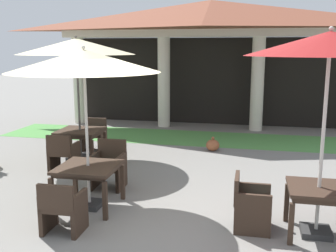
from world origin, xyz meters
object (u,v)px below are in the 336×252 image
object	(u,v)px
patio_umbrella_mid_left	(330,46)
patio_chair_mid_right_south	(62,208)
patio_chair_mid_left_west	(250,204)
patio_umbrella_near_foreground	(76,48)
patio_table_mid_right	(88,171)
patio_chair_mid_right_north	(109,166)
patio_chair_near_foreground_south	(63,154)
patio_chair_near_foreground_north	(95,135)
patio_umbrella_mid_right	(84,62)
patio_table_mid_left	(319,194)
terracotta_urn	(213,145)
patio_table_near_foreground	(80,134)

from	to	relation	value
patio_umbrella_mid_left	patio_chair_mid_right_south	world-z (taller)	patio_umbrella_mid_left
patio_umbrella_mid_left	patio_chair_mid_left_west	distance (m)	2.49
patio_umbrella_near_foreground	patio_table_mid_right	bearing A→B (deg)	-62.71
patio_umbrella_mid_left	patio_chair_mid_right_north	distance (m)	4.48
patio_umbrella_near_foreground	patio_chair_mid_right_south	bearing A→B (deg)	-68.99
patio_chair_near_foreground_south	patio_chair_near_foreground_north	xyz separation A→B (m)	(-0.09, 1.95, -0.01)
patio_umbrella_near_foreground	patio_umbrella_mid_right	bearing A→B (deg)	-62.71
patio_table_mid_left	terracotta_urn	xyz separation A→B (m)	(-1.99, 4.49, -0.47)
patio_umbrella_near_foreground	patio_umbrella_mid_left	distance (m)	5.85
patio_chair_near_foreground_north	patio_umbrella_mid_right	bearing A→B (deg)	108.74
patio_umbrella_mid_left	patio_table_near_foreground	bearing A→B (deg)	149.40
patio_umbrella_near_foreground	patio_umbrella_mid_right	world-z (taller)	patio_umbrella_near_foreground
patio_table_mid_left	patio_table_mid_right	distance (m)	3.64
patio_table_near_foreground	terracotta_urn	distance (m)	3.43
patio_umbrella_mid_right	patio_chair_mid_left_west	bearing A→B (deg)	-5.59
patio_umbrella_mid_left	terracotta_urn	size ratio (longest dim) A/B	7.68
patio_table_mid_left	patio_table_mid_right	xyz separation A→B (m)	(-3.63, 0.25, 0.01)
patio_table_mid_left	patio_umbrella_mid_left	size ratio (longest dim) A/B	0.29
patio_chair_near_foreground_south	patio_umbrella_mid_left	bearing A→B (deg)	-24.55
patio_table_mid_left	patio_umbrella_mid_left	xyz separation A→B (m)	(0.00, -0.00, 2.07)
patio_chair_near_foreground_north	patio_chair_mid_left_west	bearing A→B (deg)	133.56
patio_chair_near_foreground_south	patio_chair_mid_left_west	world-z (taller)	patio_chair_near_foreground_south
patio_table_near_foreground	patio_chair_mid_left_west	distance (m)	5.07
patio_chair_mid_right_north	patio_umbrella_near_foreground	bearing A→B (deg)	-52.52
patio_table_mid_left	patio_chair_mid_right_north	distance (m)	3.86
patio_table_near_foreground	patio_table_mid_right	bearing A→B (deg)	-62.71
patio_chair_mid_left_west	patio_umbrella_mid_right	xyz separation A→B (m)	(-2.68, 0.26, 2.06)
patio_chair_mid_right_south	terracotta_urn	bearing A→B (deg)	71.58
patio_umbrella_mid_right	patio_chair_mid_right_north	bearing A→B (deg)	91.23
patio_umbrella_near_foreground	terracotta_urn	bearing A→B (deg)	26.46
patio_chair_mid_right_south	patio_chair_mid_right_north	bearing A→B (deg)	90.00
patio_table_mid_right	patio_umbrella_mid_right	distance (m)	1.81
patio_chair_near_foreground_south	patio_chair_near_foreground_north	bearing A→B (deg)	90.00
patio_chair_mid_right_north	terracotta_urn	bearing A→B (deg)	-118.35
patio_chair_mid_left_west	patio_chair_mid_right_north	world-z (taller)	patio_chair_mid_right_north
patio_umbrella_mid_left	patio_chair_mid_right_south	bearing A→B (deg)	-168.48
patio_umbrella_mid_right	patio_table_mid_left	bearing A→B (deg)	-4.01
patio_table_near_foreground	patio_chair_near_foreground_north	bearing A→B (deg)	92.69
patio_umbrella_mid_right	patio_chair_mid_right_south	xyz separation A→B (m)	(0.02, -0.99, -2.06)
patio_chair_near_foreground_south	patio_chair_near_foreground_north	distance (m)	1.95
patio_chair_near_foreground_south	patio_chair_mid_left_west	distance (m)	4.52
patio_chair_mid_right_north	patio_table_mid_left	bearing A→B (deg)	159.85
patio_chair_near_foreground_north	patio_table_mid_left	world-z (taller)	patio_chair_near_foreground_north
patio_chair_mid_right_south	patio_chair_near_foreground_north	bearing A→B (deg)	106.20
patio_chair_near_foreground_south	patio_umbrella_mid_right	xyz separation A→B (m)	(1.36, -1.75, 2.04)
patio_table_mid_left	terracotta_urn	distance (m)	4.94
patio_table_mid_right	patio_chair_mid_right_north	distance (m)	1.02
patio_chair_near_foreground_south	patio_umbrella_mid_left	xyz separation A→B (m)	(4.99, -2.00, 2.29)
patio_chair_near_foreground_north	patio_umbrella_near_foreground	bearing A→B (deg)	90.00
patio_umbrella_mid_right	patio_umbrella_near_foreground	bearing A→B (deg)	117.29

